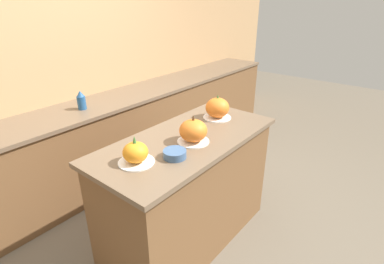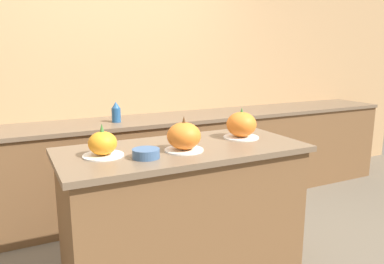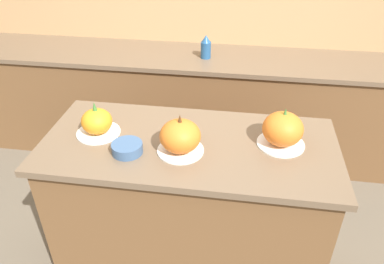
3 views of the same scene
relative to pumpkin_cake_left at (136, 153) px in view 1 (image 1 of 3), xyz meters
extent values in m
plane|color=#665B4C|center=(0.47, -0.02, -1.00)|extent=(12.00, 12.00, 0.00)
cube|color=tan|center=(0.47, 1.59, 0.25)|extent=(8.00, 0.06, 2.50)
cube|color=brown|center=(0.47, -0.02, -0.55)|extent=(1.41, 0.62, 0.90)
cube|color=brown|center=(0.47, -0.02, -0.08)|extent=(1.47, 0.68, 0.03)
cube|color=brown|center=(0.47, 1.26, -0.58)|extent=(6.00, 0.56, 0.85)
cube|color=brown|center=(0.47, 1.26, -0.13)|extent=(6.00, 0.60, 0.03)
cylinder|color=white|center=(0.00, 0.00, -0.06)|extent=(0.22, 0.22, 0.01)
ellipsoid|color=orange|center=(0.00, 0.00, 0.01)|extent=(0.16, 0.16, 0.13)
cone|color=#38702D|center=(0.00, 0.00, 0.09)|extent=(0.03, 0.03, 0.05)
cylinder|color=white|center=(0.45, -0.09, -0.06)|extent=(0.23, 0.23, 0.01)
ellipsoid|color=orange|center=(0.45, -0.09, 0.02)|extent=(0.20, 0.20, 0.16)
cone|color=#4C2D14|center=(0.45, -0.09, 0.12)|extent=(0.02, 0.02, 0.04)
cylinder|color=white|center=(0.92, 0.04, -0.06)|extent=(0.23, 0.23, 0.01)
ellipsoid|color=orange|center=(0.92, 0.04, 0.03)|extent=(0.20, 0.20, 0.16)
cone|color=#38702D|center=(0.92, 0.04, 0.12)|extent=(0.02, 0.02, 0.03)
cylinder|color=#235184|center=(0.41, 1.24, -0.05)|extent=(0.08, 0.08, 0.13)
cone|color=#235184|center=(0.41, 1.24, 0.04)|extent=(0.07, 0.07, 0.05)
cylinder|color=#3D5B84|center=(0.20, -0.14, -0.04)|extent=(0.15, 0.15, 0.05)
camera|label=1|loc=(-1.02, -1.27, 0.87)|focal=28.00mm
camera|label=2|loc=(-0.44, -1.98, 0.49)|focal=35.00mm
camera|label=3|loc=(0.72, -1.53, 0.99)|focal=35.00mm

